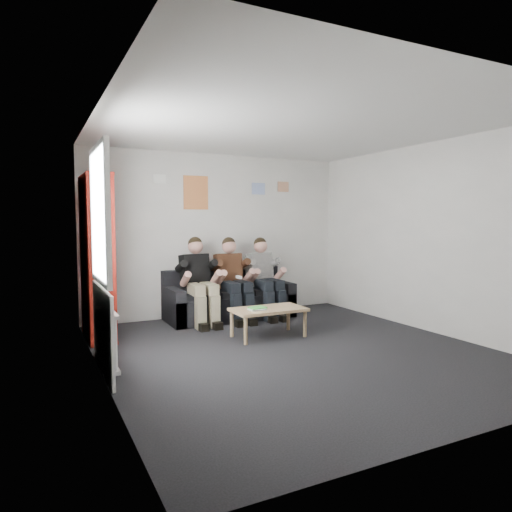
{
  "coord_description": "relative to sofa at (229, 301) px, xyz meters",
  "views": [
    {
      "loc": [
        -2.87,
        -4.7,
        1.59
      ],
      "look_at": [
        0.11,
        1.3,
        1.07
      ],
      "focal_mm": 32.0,
      "sensor_mm": 36.0,
      "label": 1
    }
  ],
  "objects": [
    {
      "name": "poster_sign",
      "position": [
        -1.02,
        0.38,
        1.97
      ],
      "size": [
        0.2,
        0.01,
        0.14
      ],
      "primitive_type": "cube",
      "color": "white",
      "rests_on": "room_shell"
    },
    {
      "name": "game_cases",
      "position": [
        -0.18,
        -1.41,
        0.13
      ],
      "size": [
        0.24,
        0.19,
        0.03
      ],
      "rotation": [
        0.0,
        0.0,
        0.04
      ],
      "color": "silver",
      "rests_on": "coffee_table"
    },
    {
      "name": "sofa",
      "position": [
        0.0,
        0.0,
        0.0
      ],
      "size": [
        2.05,
        0.84,
        0.79
      ],
      "color": "black",
      "rests_on": "ground"
    },
    {
      "name": "radiator",
      "position": [
        -2.17,
        -1.91,
        0.07
      ],
      "size": [
        0.1,
        0.64,
        0.6
      ],
      "color": "white",
      "rests_on": "ground"
    },
    {
      "name": "coffee_table",
      "position": [
        0.0,
        -1.38,
        0.07
      ],
      "size": [
        1.0,
        0.55,
        0.4
      ],
      "rotation": [
        0.0,
        0.0,
        -0.01
      ],
      "color": "tan",
      "rests_on": "ground"
    },
    {
      "name": "poster_pink",
      "position": [
        1.23,
        0.38,
        1.92
      ],
      "size": [
        0.22,
        0.01,
        0.18
      ],
      "primitive_type": "cube",
      "color": "#C33D8F",
      "rests_on": "room_shell"
    },
    {
      "name": "room_shell",
      "position": [
        -0.02,
        -2.11,
        1.07
      ],
      "size": [
        5.0,
        5.0,
        5.0
      ],
      "color": "black",
      "rests_on": "ground"
    },
    {
      "name": "poster_large",
      "position": [
        -0.42,
        0.38,
        1.77
      ],
      "size": [
        0.42,
        0.01,
        0.55
      ],
      "primitive_type": "cube",
      "color": "gold",
      "rests_on": "room_shell"
    },
    {
      "name": "person_right",
      "position": [
        0.57,
        -0.19,
        0.36
      ],
      "size": [
        0.41,
        0.89,
        1.31
      ],
      "rotation": [
        0.0,
        0.0,
        0.11
      ],
      "color": "white",
      "rests_on": "sofa"
    },
    {
      "name": "window",
      "position": [
        -2.24,
        -1.91,
        0.74
      ],
      "size": [
        0.05,
        1.3,
        2.36
      ],
      "color": "white",
      "rests_on": "room_shell"
    },
    {
      "name": "poster_blue",
      "position": [
        0.73,
        0.38,
        1.87
      ],
      "size": [
        0.25,
        0.01,
        0.2
      ],
      "primitive_type": "cube",
      "color": "#3E73D5",
      "rests_on": "room_shell"
    },
    {
      "name": "person_left",
      "position": [
        -0.57,
        -0.2,
        0.37
      ],
      "size": [
        0.43,
        0.92,
        1.34
      ],
      "rotation": [
        0.0,
        0.0,
        0.1
      ],
      "color": "black",
      "rests_on": "sofa"
    },
    {
      "name": "bookshelf",
      "position": [
        -2.07,
        -0.38,
        0.81
      ],
      "size": [
        0.33,
        0.99,
        2.2
      ],
      "rotation": [
        0.0,
        0.0,
        0.01
      ],
      "color": "maroon",
      "rests_on": "ground"
    },
    {
      "name": "person_middle",
      "position": [
        -0.0,
        -0.2,
        0.37
      ],
      "size": [
        0.42,
        0.9,
        1.33
      ],
      "rotation": [
        0.0,
        0.0,
        -0.06
      ],
      "color": "#53301B",
      "rests_on": "sofa"
    }
  ]
}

